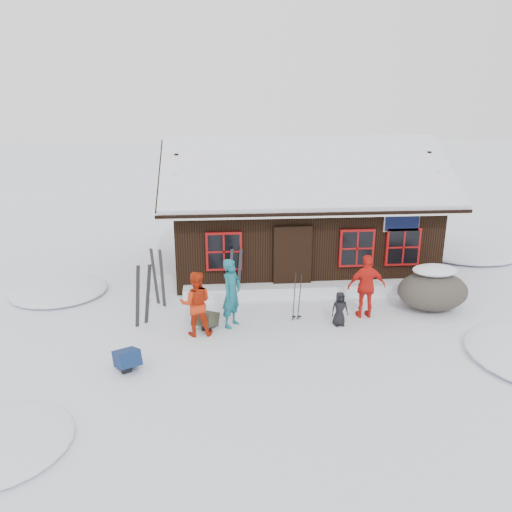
# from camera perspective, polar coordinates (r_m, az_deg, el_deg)

# --- Properties ---
(ground) EXTENTS (120.00, 120.00, 0.00)m
(ground) POSITION_cam_1_polar(r_m,az_deg,el_deg) (12.64, 1.74, -8.42)
(ground) COLOR white
(ground) RESTS_ON ground
(mountain_hut) EXTENTS (8.90, 6.09, 4.42)m
(mountain_hut) POSITION_cam_1_polar(r_m,az_deg,el_deg) (16.99, 4.91, 3.97)
(mountain_hut) COLOR black
(mountain_hut) RESTS_ON ground
(snow_drift) EXTENTS (7.60, 0.60, 0.35)m
(snow_drift) POSITION_cam_1_polar(r_m,az_deg,el_deg) (14.84, 6.52, -3.77)
(snow_drift) COLOR white
(snow_drift) RESTS_ON ground
(snow_mounds) EXTENTS (20.60, 13.20, 0.48)m
(snow_mounds) POSITION_cam_1_polar(r_m,az_deg,el_deg) (14.58, 7.38, -4.93)
(snow_mounds) COLOR white
(snow_mounds) RESTS_ON ground
(skier_teal) EXTENTS (0.72, 0.78, 1.78)m
(skier_teal) POSITION_cam_1_polar(r_m,az_deg,el_deg) (12.51, -2.81, -4.27)
(skier_teal) COLOR #165D68
(skier_teal) RESTS_ON ground
(skier_orange_left) EXTENTS (0.79, 0.62, 1.63)m
(skier_orange_left) POSITION_cam_1_polar(r_m,az_deg,el_deg) (12.18, -6.88, -5.40)
(skier_orange_left) COLOR red
(skier_orange_left) RESTS_ON ground
(skier_orange_right) EXTENTS (1.01, 0.42, 1.72)m
(skier_orange_right) POSITION_cam_1_polar(r_m,az_deg,el_deg) (13.34, 12.51, -3.42)
(skier_orange_right) COLOR red
(skier_orange_right) RESTS_ON ground
(skier_crouched) EXTENTS (0.47, 0.33, 0.90)m
(skier_crouched) POSITION_cam_1_polar(r_m,az_deg,el_deg) (12.87, 9.54, -5.98)
(skier_crouched) COLOR black
(skier_crouched) RESTS_ON ground
(boulder) EXTENTS (1.91, 1.44, 1.13)m
(boulder) POSITION_cam_1_polar(r_m,az_deg,el_deg) (14.44, 19.54, -3.64)
(boulder) COLOR #4D473E
(boulder) RESTS_ON ground
(ski_pair_left) EXTENTS (0.49, 0.27, 1.64)m
(ski_pair_left) POSITION_cam_1_polar(r_m,az_deg,el_deg) (12.96, -12.81, -4.48)
(ski_pair_left) COLOR black
(ski_pair_left) RESTS_ON ground
(ski_pair_mid) EXTENTS (0.40, 0.31, 1.68)m
(ski_pair_mid) POSITION_cam_1_polar(r_m,az_deg,el_deg) (14.09, -11.08, -2.50)
(ski_pair_mid) COLOR black
(ski_pair_mid) RESTS_ON ground
(ski_pair_right) EXTENTS (0.44, 0.09, 1.53)m
(ski_pair_right) POSITION_cam_1_polar(r_m,az_deg,el_deg) (14.34, -2.42, -2.14)
(ski_pair_right) COLOR black
(ski_pair_right) RESTS_ON ground
(ski_poles) EXTENTS (0.23, 0.12, 1.31)m
(ski_poles) POSITION_cam_1_polar(r_m,az_deg,el_deg) (13.00, 4.70, -4.75)
(ski_poles) COLOR black
(ski_poles) RESTS_ON ground
(backpack_blue) EXTENTS (0.70, 0.76, 0.34)m
(backpack_blue) POSITION_cam_1_polar(r_m,az_deg,el_deg) (11.23, -14.50, -11.58)
(backpack_blue) COLOR #12254E
(backpack_blue) RESTS_ON ground
(backpack_olive) EXTENTS (0.68, 0.75, 0.33)m
(backpack_olive) POSITION_cam_1_polar(r_m,az_deg,el_deg) (12.73, -5.71, -7.49)
(backpack_olive) COLOR #3C3C2B
(backpack_olive) RESTS_ON ground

